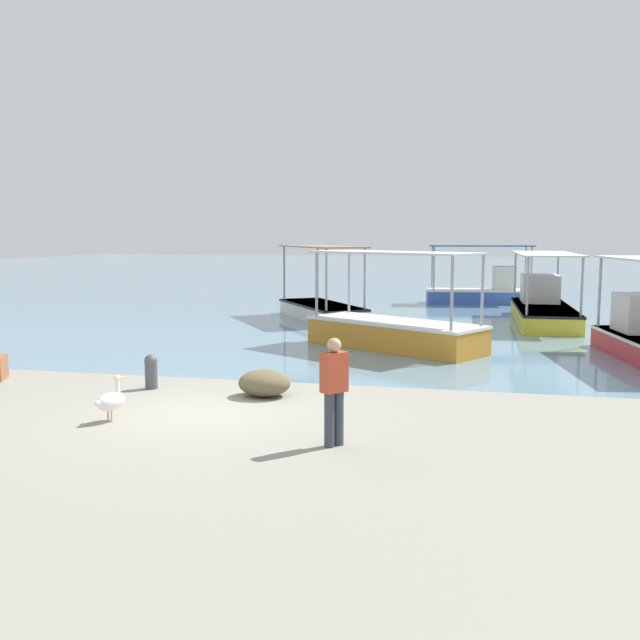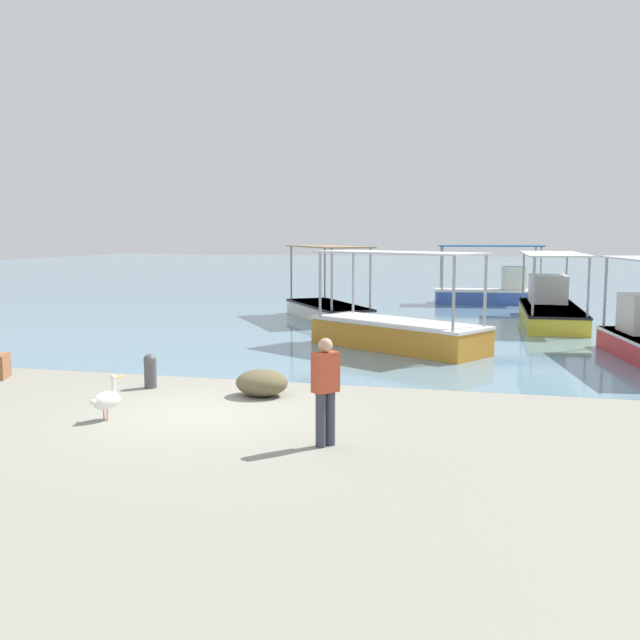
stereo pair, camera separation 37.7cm
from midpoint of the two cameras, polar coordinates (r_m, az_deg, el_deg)
name	(u,v)px [view 1 (the left image)]	position (r m, az deg, el deg)	size (l,w,h in m)	color
ground	(210,414)	(13.29, -9.58, -7.40)	(120.00, 120.00, 0.00)	gray
harbor_water	(422,273)	(60.20, 7.97, 3.75)	(110.00, 90.00, 0.00)	#648A9F
fishing_boat_near_right	(542,305)	(27.61, 17.00, 1.17)	(2.12, 7.00, 2.57)	gold
fishing_boat_near_left	(394,329)	(20.38, 5.45, -0.71)	(5.44, 4.22, 2.76)	orange
fishing_boat_center	(322,306)	(27.40, -0.26, 1.15)	(4.37, 5.33, 2.79)	white
fishing_boat_outer	(484,290)	(34.27, 12.65, 2.35)	(5.11, 2.31, 2.72)	#3A5AB4
pelican	(111,400)	(13.08, -17.19, -6.16)	(0.48, 0.77, 0.80)	#E0997A
mooring_bollard	(151,370)	(15.56, -14.04, -3.93)	(0.28, 0.28, 0.73)	#47474C
fisherman_standing	(334,388)	(10.98, 0.15, -5.49)	(0.43, 0.45, 1.69)	#363B49
net_pile	(264,383)	(14.49, -5.22, -5.05)	(1.07, 0.91, 0.54)	brown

